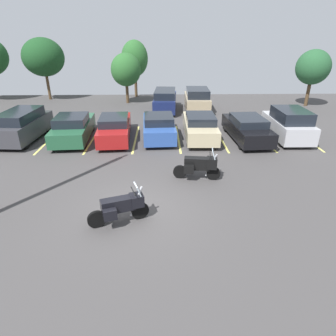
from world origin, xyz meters
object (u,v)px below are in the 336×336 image
at_px(car_charcoal, 23,125).
at_px(car_green, 73,128).
at_px(car_red, 115,128).
at_px(car_far_navy, 165,100).
at_px(car_silver, 288,124).
at_px(motorcycle_touring, 121,206).
at_px(motorcycle_second, 199,165).
at_px(car_far_tan, 197,100).
at_px(car_champagne, 200,126).
at_px(car_blue, 159,127).
at_px(car_black, 247,128).

height_order(car_charcoal, car_green, car_charcoal).
height_order(car_red, car_far_navy, car_far_navy).
bearing_deg(car_silver, motorcycle_touring, -137.11).
height_order(motorcycle_touring, motorcycle_second, motorcycle_second).
height_order(car_red, car_far_tan, car_far_tan).
bearing_deg(car_far_tan, car_red, -129.97).
distance_m(car_green, car_red, 2.51).
bearing_deg(car_red, car_champagne, 0.89).
relative_size(car_green, car_blue, 1.08).
distance_m(car_black, car_silver, 2.56).
distance_m(car_silver, car_far_tan, 8.57).
bearing_deg(car_green, car_red, 1.07).
xyz_separation_m(car_charcoal, car_champagne, (10.72, 0.09, -0.18)).
xyz_separation_m(car_red, car_champagne, (5.21, 0.08, 0.02)).
bearing_deg(car_champagne, car_silver, -2.79).
distance_m(car_charcoal, car_far_tan, 13.31).
xyz_separation_m(car_charcoal, car_blue, (8.19, 0.14, -0.20)).
bearing_deg(motorcycle_second, car_red, 129.11).
relative_size(motorcycle_second, car_black, 0.43).
relative_size(car_blue, car_far_tan, 1.05).
bearing_deg(motorcycle_second, car_charcoal, 151.16).
height_order(car_black, car_far_tan, car_far_tan).
relative_size(car_champagne, car_far_tan, 1.12).
xyz_separation_m(car_silver, car_far_navy, (-7.39, 7.23, -0.02)).
distance_m(car_red, car_blue, 2.68).
xyz_separation_m(motorcycle_second, car_green, (-6.98, 5.46, 0.07)).
relative_size(car_red, car_blue, 1.10).
xyz_separation_m(car_red, car_silver, (10.58, -0.18, 0.19)).
distance_m(car_charcoal, car_blue, 8.19).
bearing_deg(car_charcoal, car_far_tan, 31.55).
xyz_separation_m(car_red, car_far_tan, (5.83, 6.96, 0.21)).
distance_m(car_silver, car_far_navy, 10.34).
relative_size(car_blue, car_silver, 1.07).
bearing_deg(car_far_tan, motorcycle_touring, -105.76).
height_order(car_green, car_far_tan, car_far_tan).
bearing_deg(motorcycle_second, car_green, 141.99).
height_order(motorcycle_touring, car_charcoal, car_charcoal).
distance_m(motorcycle_touring, car_black, 10.68).
bearing_deg(car_champagne, car_far_navy, 106.19).
bearing_deg(car_silver, car_far_tan, 123.61).
height_order(car_green, car_champagne, car_green).
relative_size(motorcycle_touring, motorcycle_second, 0.98).
height_order(car_black, car_far_navy, car_far_navy).
xyz_separation_m(car_green, car_black, (10.54, -0.26, -0.02)).
height_order(car_charcoal, car_far_navy, car_charcoal).
relative_size(car_charcoal, car_silver, 1.08).
xyz_separation_m(car_blue, car_silver, (7.90, -0.31, 0.18)).
distance_m(car_blue, car_far_navy, 6.93).
height_order(car_red, car_silver, car_silver).
bearing_deg(car_far_navy, car_green, -128.76).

